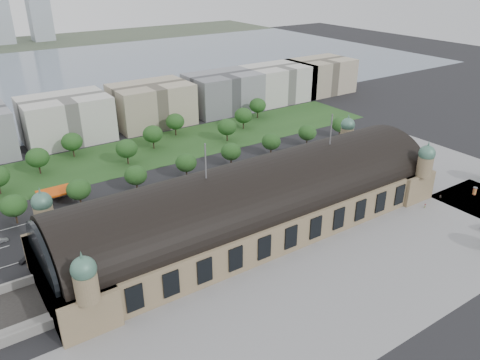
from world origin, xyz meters
TOP-DOWN VIEW (x-y plane):
  - ground at (0.00, 0.00)m, footprint 900.00×900.00m
  - station at (0.00, 0.00)m, footprint 150.00×48.40m
  - plaza_south at (10.00, -44.00)m, footprint 190.00×48.00m
  - plaza_east at (103.00, 0.00)m, footprint 56.00×100.00m
  - road_slab at (-20.00, 38.00)m, footprint 260.00×26.00m
  - grass_belt at (-15.00, 93.00)m, footprint 300.00×45.00m
  - petrol_station at (-53.91, 65.28)m, footprint 14.00×13.00m
  - lake at (0.00, 298.00)m, footprint 700.00×320.00m
  - far_shore at (0.00, 498.00)m, footprint 700.00×120.00m
  - far_tower_right at (45.00, 508.00)m, footprint 24.00×24.00m
  - office_3 at (-30.00, 133.00)m, footprint 45.00×32.00m
  - office_4 at (20.00, 133.00)m, footprint 45.00×32.00m
  - office_5 at (70.00, 133.00)m, footprint 45.00×32.00m
  - office_6 at (115.00, 133.00)m, footprint 45.00×32.00m
  - office_7 at (155.00, 133.00)m, footprint 45.00×32.00m
  - tree_row_2 at (-72.00, 53.00)m, footprint 9.60×9.60m
  - tree_row_3 at (-48.00, 53.00)m, footprint 9.60×9.60m
  - tree_row_4 at (-24.00, 53.00)m, footprint 9.60×9.60m
  - tree_row_5 at (0.00, 53.00)m, footprint 9.60×9.60m
  - tree_row_6 at (24.00, 53.00)m, footprint 9.60×9.60m
  - tree_row_7 at (48.00, 53.00)m, footprint 9.60×9.60m
  - tree_row_8 at (72.00, 53.00)m, footprint 9.60×9.60m
  - tree_row_9 at (96.00, 53.00)m, footprint 9.60×9.60m
  - tree_belt_4 at (-54.00, 95.00)m, footprint 10.40×10.40m
  - tree_belt_5 at (-35.00, 107.00)m, footprint 10.40×10.40m
  - tree_belt_6 at (-16.00, 83.00)m, footprint 10.40×10.40m
  - tree_belt_7 at (3.00, 95.00)m, footprint 10.40×10.40m
  - tree_belt_8 at (22.00, 107.00)m, footprint 10.40×10.40m
  - tree_belt_9 at (41.00, 83.00)m, footprint 10.40×10.40m
  - tree_belt_10 at (60.00, 95.00)m, footprint 10.40×10.40m
  - tree_belt_11 at (79.00, 107.00)m, footprint 10.40×10.40m
  - traffic_car_1 at (-79.28, 41.81)m, footprint 4.53×2.00m
  - traffic_car_2 at (-45.23, 27.03)m, footprint 4.63×2.23m
  - traffic_car_3 at (-16.02, 42.66)m, footprint 5.88×3.03m
  - traffic_car_5 at (39.04, 46.41)m, footprint 4.76×2.15m
  - traffic_car_6 at (57.48, 33.40)m, footprint 5.80×3.19m
  - parked_car_0 at (-74.52, 25.00)m, footprint 5.23×3.82m
  - parked_car_1 at (-51.11, 22.58)m, footprint 5.93×5.40m
  - parked_car_2 at (-58.45, 25.00)m, footprint 5.50×4.96m
  - parked_car_3 at (-49.02, 21.00)m, footprint 4.52×3.60m
  - parked_car_4 at (-46.10, 21.00)m, footprint 4.84×3.08m
  - parked_car_5 at (-18.48, 21.17)m, footprint 5.75×4.79m
  - parked_car_6 at (-18.00, 21.00)m, footprint 5.38×4.51m
  - bus_west at (-9.61, 32.00)m, footprint 11.22×3.54m
  - bus_mid at (12.68, 27.00)m, footprint 12.67×4.12m
  - bus_east at (15.94, 31.99)m, footprint 13.20×3.93m
  - advertising_column at (92.33, -29.84)m, footprint 1.77×1.77m
  - pedestrian_0 at (64.98, -25.61)m, footprint 0.99×0.68m
  - pedestrian_2 at (77.26, -24.00)m, footprint 1.03×1.06m

SIDE VIEW (x-z plane):
  - ground at x=0.00m, z-range 0.00..0.00m
  - plaza_south at x=10.00m, z-range -0.06..0.06m
  - plaza_east at x=103.00m, z-range -0.06..0.06m
  - road_slab at x=-20.00m, z-range -0.05..0.05m
  - grass_belt at x=-15.00m, z-range -0.05..0.05m
  - lake at x=0.00m, z-range -0.04..0.04m
  - far_shore at x=0.00m, z-range -0.07..0.07m
  - traffic_car_2 at x=-45.23m, z-range 0.00..1.27m
  - parked_car_3 at x=-49.02m, z-range 0.00..1.44m
  - traffic_car_1 at x=-79.28m, z-range 0.00..1.45m
  - parked_car_5 at x=-18.48m, z-range 0.00..1.46m
  - parked_car_6 at x=-18.00m, z-range 0.00..1.47m
  - parked_car_4 at x=-46.10m, z-range 0.00..1.51m
  - traffic_car_5 at x=39.04m, z-range 0.00..1.52m
  - parked_car_1 at x=-51.11m, z-range 0.00..1.54m
  - parked_car_2 at x=-58.45m, z-range 0.00..1.54m
  - traffic_car_6 at x=57.48m, z-range 0.00..1.54m
  - traffic_car_3 at x=-16.02m, z-range 0.00..1.63m
  - parked_car_0 at x=-74.52m, z-range 0.00..1.64m
  - pedestrian_0 at x=64.98m, z-range 0.00..1.87m
  - pedestrian_2 at x=77.26m, z-range 0.00..1.93m
  - bus_west at x=-9.61m, z-range 0.00..3.07m
  - bus_mid at x=12.68m, z-range 0.00..3.47m
  - advertising_column at x=92.33m, z-range 0.07..3.43m
  - bus_east at x=15.94m, z-range 0.00..3.63m
  - petrol_station at x=-53.91m, z-range 0.42..5.47m
  - tree_row_2 at x=-72.00m, z-range 1.67..13.19m
  - tree_row_3 at x=-48.00m, z-range 1.67..13.19m
  - tree_row_4 at x=-24.00m, z-range 1.67..13.19m
  - tree_row_5 at x=0.00m, z-range 1.67..13.19m
  - tree_row_6 at x=24.00m, z-range 1.67..13.19m
  - tree_row_7 at x=48.00m, z-range 1.67..13.19m
  - tree_row_8 at x=72.00m, z-range 1.67..13.19m
  - tree_row_9 at x=96.00m, z-range 1.67..13.19m
  - tree_belt_4 at x=-54.00m, z-range 1.81..14.29m
  - tree_belt_5 at x=-35.00m, z-range 1.81..14.29m
  - tree_belt_6 at x=-16.00m, z-range 1.81..14.29m
  - tree_belt_7 at x=3.00m, z-range 1.81..14.29m
  - tree_belt_8 at x=22.00m, z-range 1.81..14.29m
  - tree_belt_9 at x=41.00m, z-range 1.81..14.29m
  - tree_belt_10 at x=60.00m, z-range 1.81..14.29m
  - tree_belt_11 at x=79.00m, z-range 1.81..14.29m
  - station at x=0.00m, z-range -11.87..32.43m
  - office_3 at x=-30.00m, z-range 0.00..24.00m
  - office_4 at x=20.00m, z-range 0.00..24.00m
  - office_5 at x=70.00m, z-range 0.00..24.00m
  - office_6 at x=115.00m, z-range 0.00..24.00m
  - office_7 at x=155.00m, z-range 0.00..24.00m
  - far_tower_right at x=45.00m, z-range 0.00..75.00m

